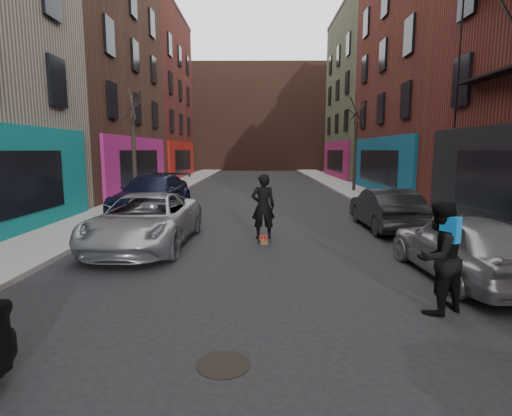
{
  "coord_description": "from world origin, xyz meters",
  "views": [
    {
      "loc": [
        0.01,
        -1.94,
        2.72
      ],
      "look_at": [
        -0.04,
        5.74,
        1.6
      ],
      "focal_mm": 28.0,
      "sensor_mm": 36.0,
      "label": 1
    }
  ],
  "objects_px": {
    "tree_left_far": "(133,136)",
    "manhole": "(224,364)",
    "parked_left_far": "(146,220)",
    "skateboarder": "(263,206)",
    "parked_left_end": "(152,194)",
    "parked_right_far": "(464,246)",
    "skateboard": "(263,240)",
    "parked_right_end": "(386,209)",
    "tree_right_far": "(356,137)",
    "pedestrian": "(439,257)"
  },
  "relations": [
    {
      "from": "tree_left_far",
      "to": "manhole",
      "type": "height_order",
      "value": "tree_left_far"
    },
    {
      "from": "parked_left_far",
      "to": "skateboarder",
      "type": "distance_m",
      "value": 3.4
    },
    {
      "from": "parked_left_end",
      "to": "skateboarder",
      "type": "xyz_separation_m",
      "value": [
        4.74,
        -5.42,
        0.24
      ]
    },
    {
      "from": "parked_right_far",
      "to": "skateboard",
      "type": "relative_size",
      "value": 5.29
    },
    {
      "from": "parked_right_end",
      "to": "skateboarder",
      "type": "distance_m",
      "value": 4.69
    },
    {
      "from": "tree_right_far",
      "to": "skateboard",
      "type": "relative_size",
      "value": 8.5
    },
    {
      "from": "skateboard",
      "to": "manhole",
      "type": "bearing_deg",
      "value": -98.97
    },
    {
      "from": "skateboard",
      "to": "pedestrian",
      "type": "height_order",
      "value": "pedestrian"
    },
    {
      "from": "parked_left_end",
      "to": "pedestrian",
      "type": "bearing_deg",
      "value": -49.69
    },
    {
      "from": "parked_right_far",
      "to": "parked_right_end",
      "type": "relative_size",
      "value": 0.99
    },
    {
      "from": "parked_right_end",
      "to": "manhole",
      "type": "relative_size",
      "value": 6.13
    },
    {
      "from": "parked_left_far",
      "to": "pedestrian",
      "type": "xyz_separation_m",
      "value": [
        6.2,
        -4.67,
        0.22
      ]
    },
    {
      "from": "tree_right_far",
      "to": "skateboarder",
      "type": "height_order",
      "value": "tree_right_far"
    },
    {
      "from": "tree_left_far",
      "to": "parked_left_far",
      "type": "xyz_separation_m",
      "value": [
        3.0,
        -8.82,
        -2.64
      ]
    },
    {
      "from": "parked_right_far",
      "to": "parked_right_end",
      "type": "bearing_deg",
      "value": -93.23
    },
    {
      "from": "parked_left_far",
      "to": "parked_right_far",
      "type": "relative_size",
      "value": 1.26
    },
    {
      "from": "parked_left_far",
      "to": "manhole",
      "type": "xyz_separation_m",
      "value": [
        2.76,
        -6.37,
        -0.73
      ]
    },
    {
      "from": "tree_left_far",
      "to": "manhole",
      "type": "xyz_separation_m",
      "value": [
        5.76,
        -15.19,
        -3.37
      ]
    },
    {
      "from": "parked_left_end",
      "to": "tree_right_far",
      "type": "bearing_deg",
      "value": 44.09
    },
    {
      "from": "parked_left_end",
      "to": "parked_right_far",
      "type": "bearing_deg",
      "value": -39.94
    },
    {
      "from": "parked_left_end",
      "to": "skateboard",
      "type": "distance_m",
      "value": 7.24
    },
    {
      "from": "parked_right_far",
      "to": "pedestrian",
      "type": "relative_size",
      "value": 2.22
    },
    {
      "from": "parked_left_far",
      "to": "tree_right_far",
      "type": "bearing_deg",
      "value": 58.93
    },
    {
      "from": "pedestrian",
      "to": "tree_right_far",
      "type": "bearing_deg",
      "value": -128.62
    },
    {
      "from": "parked_left_far",
      "to": "parked_right_end",
      "type": "bearing_deg",
      "value": 19.67
    },
    {
      "from": "tree_left_far",
      "to": "parked_left_end",
      "type": "distance_m",
      "value": 4.14
    },
    {
      "from": "tree_left_far",
      "to": "manhole",
      "type": "relative_size",
      "value": 9.29
    },
    {
      "from": "parked_left_far",
      "to": "parked_right_far",
      "type": "bearing_deg",
      "value": -19.63
    },
    {
      "from": "parked_left_end",
      "to": "parked_right_far",
      "type": "distance_m",
      "value": 12.6
    },
    {
      "from": "parked_right_far",
      "to": "tree_left_far",
      "type": "bearing_deg",
      "value": -50.82
    },
    {
      "from": "pedestrian",
      "to": "skateboard",
      "type": "bearing_deg",
      "value": -90.62
    },
    {
      "from": "parked_right_far",
      "to": "parked_right_end",
      "type": "xyz_separation_m",
      "value": [
        0.04,
        5.41,
        -0.01
      ]
    },
    {
      "from": "skateboard",
      "to": "parked_left_end",
      "type": "bearing_deg",
      "value": 126.98
    },
    {
      "from": "parked_left_far",
      "to": "skateboarder",
      "type": "bearing_deg",
      "value": 10.78
    },
    {
      "from": "manhole",
      "to": "parked_right_end",
      "type": "bearing_deg",
      "value": 61.5
    },
    {
      "from": "skateboard",
      "to": "pedestrian",
      "type": "distance_m",
      "value": 6.03
    },
    {
      "from": "manhole",
      "to": "skateboard",
      "type": "bearing_deg",
      "value": 85.24
    },
    {
      "from": "tree_left_far",
      "to": "skateboard",
      "type": "bearing_deg",
      "value": -52.49
    },
    {
      "from": "parked_right_far",
      "to": "skateboarder",
      "type": "xyz_separation_m",
      "value": [
        -4.21,
        3.45,
        0.35
      ]
    },
    {
      "from": "manhole",
      "to": "skateboarder",
      "type": "bearing_deg",
      "value": 85.24
    },
    {
      "from": "parked_right_far",
      "to": "skateboarder",
      "type": "distance_m",
      "value": 5.45
    },
    {
      "from": "parked_left_end",
      "to": "parked_right_end",
      "type": "xyz_separation_m",
      "value": [
        8.99,
        -3.46,
        -0.12
      ]
    },
    {
      "from": "tree_right_far",
      "to": "pedestrian",
      "type": "relative_size",
      "value": 3.57
    },
    {
      "from": "parked_left_far",
      "to": "tree_left_far",
      "type": "bearing_deg",
      "value": 110.11
    },
    {
      "from": "parked_left_end",
      "to": "skateboarder",
      "type": "height_order",
      "value": "skateboarder"
    },
    {
      "from": "skateboarder",
      "to": "tree_left_far",
      "type": "bearing_deg",
      "value": -56.69
    },
    {
      "from": "parked_right_far",
      "to": "manhole",
      "type": "xyz_separation_m",
      "value": [
        -4.79,
        -3.48,
        -0.71
      ]
    },
    {
      "from": "skateboarder",
      "to": "pedestrian",
      "type": "height_order",
      "value": "skateboarder"
    },
    {
      "from": "parked_left_end",
      "to": "skateboarder",
      "type": "bearing_deg",
      "value": -44.03
    },
    {
      "from": "skateboarder",
      "to": "parked_left_end",
      "type": "bearing_deg",
      "value": -53.02
    }
  ]
}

